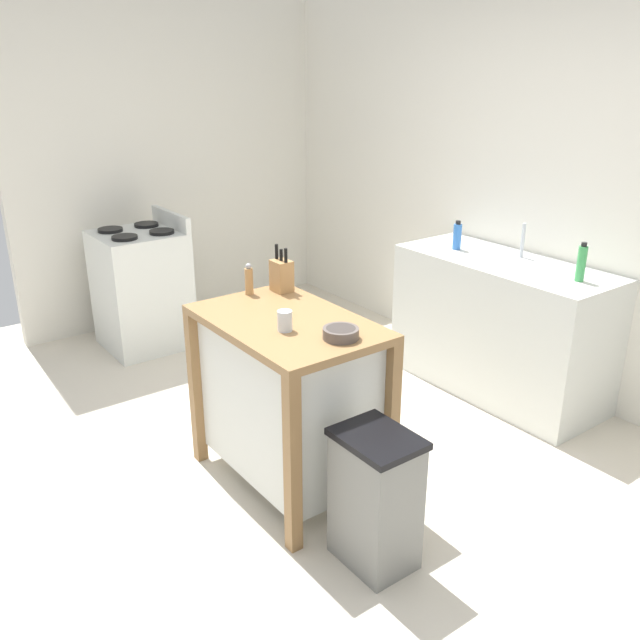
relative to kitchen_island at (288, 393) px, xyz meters
The scene contains 14 objects.
ground_plane 0.53m from the kitchen_island, 22.21° to the right, with size 6.66×6.66×0.00m, color beige.
wall_back 2.21m from the kitchen_island, 86.42° to the left, with size 5.66×0.10×2.60m, color silver.
wall_left 2.90m from the kitchen_island, 165.46° to the left, with size 0.10×2.71×2.60m, color silver.
kitchen_island is the anchor object (origin of this frame).
knife_block 0.65m from the kitchen_island, 149.55° to the left, with size 0.11×0.09×0.25m.
bowl_ceramic_small 0.55m from the kitchen_island, 10.48° to the left, with size 0.16×0.16×0.05m.
drinking_cup 0.47m from the kitchen_island, 36.81° to the right, with size 0.07×0.07×0.10m.
pepper_grinder 0.64m from the kitchen_island, behind, with size 0.04×0.04×0.17m.
trash_bin 0.75m from the kitchen_island, ahead, with size 0.36×0.28×0.63m.
sink_counter 1.71m from the kitchen_island, 91.84° to the left, with size 1.42×0.60×0.89m.
sink_faucet 1.91m from the kitchen_island, 91.70° to the left, with size 0.02×0.02×0.22m.
bottle_hand_soap 1.83m from the kitchen_island, 74.97° to the left, with size 0.05×0.05×0.23m.
bottle_spray_cleaner 1.78m from the kitchen_island, 104.74° to the left, with size 0.06×0.06×0.19m.
stove 2.16m from the kitchen_island, behind, with size 0.60×0.60×1.01m.
Camera 1 is at (2.38, -1.60, 2.07)m, focal length 37.58 mm.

